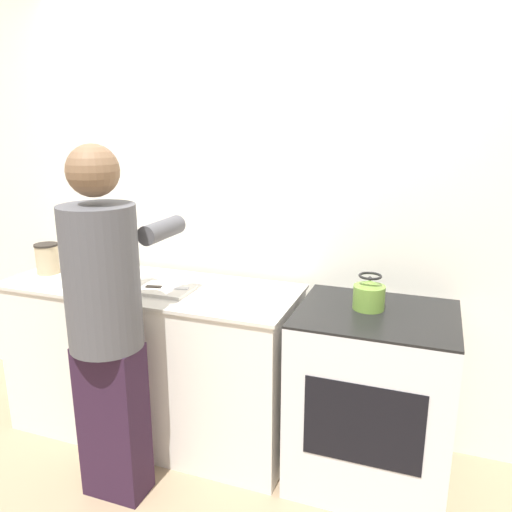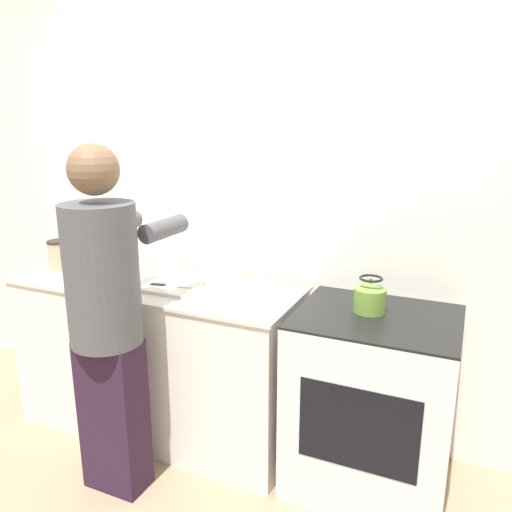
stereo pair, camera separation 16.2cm
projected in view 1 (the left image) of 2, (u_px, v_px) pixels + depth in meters
ground_plane at (194, 476)px, 2.60m from camera, size 12.00×12.00×0.00m
wall_back at (241, 208)px, 2.89m from camera, size 8.00×0.05×2.60m
counter at (153, 359)px, 2.88m from camera, size 1.67×0.62×0.91m
oven at (371, 397)px, 2.49m from camera, size 0.75×0.63×0.91m
person at (107, 317)px, 2.27m from camera, size 0.38×0.61×1.70m
cutting_board at (158, 289)px, 2.66m from camera, size 0.36×0.20×0.02m
knife at (166, 287)px, 2.66m from camera, size 0.24×0.08×0.01m
kettle at (369, 294)px, 2.40m from camera, size 0.15×0.15×0.17m
bowl_prep at (91, 283)px, 2.72m from camera, size 0.16×0.16×0.05m
canister_jar at (47, 259)px, 2.96m from camera, size 0.14×0.14×0.18m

